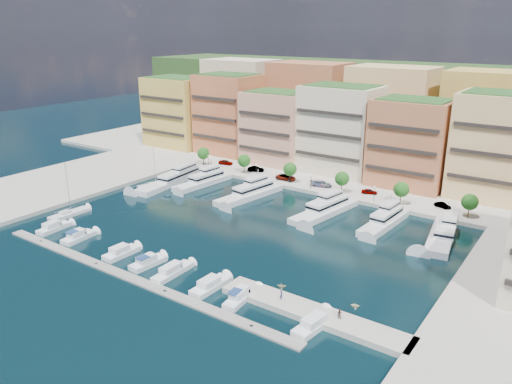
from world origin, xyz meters
TOP-DOWN VIEW (x-y plane):
  - ground at (0.00, 0.00)m, footprint 400.00×400.00m
  - north_quay at (0.00, 62.00)m, footprint 220.00×64.00m
  - west_quay at (-62.00, -8.00)m, footprint 34.00×76.00m
  - hillside at (0.00, 110.00)m, footprint 240.00×40.00m
  - south_pontoon at (-3.00, -30.00)m, footprint 72.00×2.20m
  - finger_pier at (30.00, -22.00)m, footprint 32.00×5.00m
  - apartment_0 at (-66.00, 49.99)m, footprint 22.00×16.50m
  - apartment_1 at (-44.00, 51.99)m, footprint 20.00×16.50m
  - apartment_2 at (-23.00, 49.99)m, footprint 20.00×15.50m
  - apartment_3 at (-2.00, 51.99)m, footprint 22.00×16.50m
  - apartment_4 at (20.00, 49.99)m, footprint 20.00×15.50m
  - apartment_5 at (42.00, 51.99)m, footprint 22.00×16.50m
  - backblock_0 at (-55.00, 74.00)m, footprint 26.00×18.00m
  - backblock_1 at (-25.00, 74.00)m, footprint 26.00×18.00m
  - backblock_2 at (5.00, 74.00)m, footprint 26.00×18.00m
  - backblock_3 at (35.00, 74.00)m, footprint 26.00×18.00m
  - tree_0 at (-40.00, 33.50)m, footprint 3.80×3.80m
  - tree_1 at (-24.00, 33.50)m, footprint 3.80×3.80m
  - tree_2 at (-8.00, 33.50)m, footprint 3.80×3.80m
  - tree_3 at (8.00, 33.50)m, footprint 3.80×3.80m
  - tree_4 at (24.00, 33.50)m, footprint 3.80×3.80m
  - tree_5 at (40.00, 33.50)m, footprint 3.80×3.80m
  - lamppost_0 at (-36.00, 31.20)m, footprint 0.30×0.30m
  - lamppost_1 at (-18.00, 31.20)m, footprint 0.30×0.30m
  - lamppost_2 at (0.00, 31.20)m, footprint 0.30×0.30m
  - lamppost_3 at (18.00, 31.20)m, footprint 0.30×0.30m
  - lamppost_4 at (36.00, 31.20)m, footprint 0.30×0.30m
  - yacht_0 at (-36.50, 16.67)m, footprint 7.37×27.25m
  - yacht_1 at (-28.19, 20.01)m, footprint 6.10×19.84m
  - yacht_2 at (-11.05, 19.02)m, footprint 7.63×22.22m
  - yacht_4 at (10.96, 19.04)m, footprint 8.20×22.14m
  - yacht_5 at (25.26, 20.36)m, footprint 5.31×19.09m
  - yacht_6 at (38.12, 19.95)m, footprint 7.71×20.26m
  - cruiser_0 at (-33.57, -24.58)m, footprint 3.19×7.78m
  - cruiser_1 at (-24.85, -24.60)m, footprint 3.55×7.60m
  - cruiser_3 at (-11.34, -24.58)m, footprint 3.01×7.48m
  - cruiser_4 at (-3.84, -24.60)m, footprint 3.26×7.53m
  - cruiser_5 at (2.54, -24.60)m, footprint 2.72×9.04m
  - cruiser_6 at (11.49, -24.59)m, footprint 2.98×8.16m
  - cruiser_7 at (17.97, -24.61)m, footprint 3.24×8.27m
  - cruiser_9 at (31.74, -24.59)m, footprint 3.70×8.75m
  - sailboat_2 at (-38.43, 10.70)m, footprint 5.85×10.08m
  - sailboat_0 at (-38.64, -17.06)m, footprint 3.09×9.97m
  - tender_1 at (21.32, -17.26)m, footprint 2.09×1.97m
  - tender_3 at (34.39, -15.87)m, footprint 1.89×1.76m
  - car_0 at (-34.33, 37.62)m, footprint 4.98×2.84m
  - car_1 at (-21.97, 36.63)m, footprint 5.14×3.53m
  - car_2 at (-9.83, 34.42)m, footprint 6.10×3.22m
  - car_3 at (1.25, 34.71)m, footprint 6.21×3.78m
  - car_4 at (14.68, 36.42)m, footprint 4.35×2.84m
  - car_5 at (33.45, 36.52)m, footprint 4.26×2.63m
  - person_0 at (24.20, -21.94)m, footprint 0.45×0.62m
  - person_1 at (34.32, -21.62)m, footprint 0.80×0.63m

SIDE VIEW (x-z plane):
  - ground at x=0.00m, z-range 0.00..0.00m
  - north_quay at x=0.00m, z-range -1.00..1.00m
  - west_quay at x=-62.00m, z-range -1.00..1.00m
  - hillside at x=0.00m, z-range -29.00..29.00m
  - south_pontoon at x=-3.00m, z-range -0.17..0.17m
  - finger_pier at x=30.00m, z-range -1.00..1.00m
  - sailboat_0 at x=-38.64m, z-range -6.29..6.91m
  - sailboat_2 at x=-38.43m, z-range -6.29..6.91m
  - tender_3 at x=34.39m, z-range 0.00..0.81m
  - tender_1 at x=21.32m, z-range 0.00..0.87m
  - cruiser_5 at x=2.54m, z-range -0.73..1.82m
  - cruiser_9 at x=31.74m, z-range -0.73..1.82m
  - cruiser_6 at x=11.49m, z-range -0.73..1.82m
  - cruiser_0 at x=-33.57m, z-range -0.73..1.82m
  - cruiser_3 at x=-11.34m, z-range -0.73..1.82m
  - cruiser_7 at x=17.97m, z-range -0.76..1.90m
  - cruiser_1 at x=-24.85m, z-range -0.76..1.90m
  - cruiser_4 at x=-3.84m, z-range -0.76..1.90m
  - yacht_4 at x=10.96m, z-range -2.56..4.74m
  - yacht_1 at x=-28.19m, z-range -2.56..4.74m
  - yacht_0 at x=-36.50m, z-range -2.44..4.86m
  - yacht_2 at x=-11.05m, z-range -2.44..4.86m
  - yacht_6 at x=38.12m, z-range -2.44..4.86m
  - yacht_5 at x=25.26m, z-range -2.44..4.86m
  - car_5 at x=33.45m, z-range 1.00..2.33m
  - car_4 at x=14.68m, z-range 1.00..2.38m
  - car_0 at x=-34.33m, z-range 1.00..2.60m
  - person_0 at x=24.20m, z-range 1.00..2.60m
  - car_1 at x=-21.97m, z-range 1.00..2.60m
  - person_1 at x=34.32m, z-range 1.00..2.63m
  - car_2 at x=-9.83m, z-range 1.00..2.64m
  - car_3 at x=1.25m, z-range 1.00..2.68m
  - lamppost_0 at x=-36.00m, z-range 1.73..5.93m
  - lamppost_1 at x=-18.00m, z-range 1.73..5.93m
  - lamppost_2 at x=0.00m, z-range 1.73..5.93m
  - lamppost_3 at x=18.00m, z-range 1.73..5.93m
  - lamppost_4 at x=36.00m, z-range 1.73..5.93m
  - tree_0 at x=-40.00m, z-range 1.92..7.57m
  - tree_1 at x=-24.00m, z-range 1.92..7.57m
  - tree_2 at x=-8.00m, z-range 1.92..7.57m
  - tree_3 at x=8.00m, z-range 1.92..7.57m
  - tree_4 at x=24.00m, z-range 1.92..7.57m
  - tree_5 at x=40.00m, z-range 1.92..7.57m
  - apartment_2 at x=-23.00m, z-range 0.91..23.71m
  - apartment_4 at x=20.00m, z-range 0.91..24.71m
  - apartment_0 at x=-66.00m, z-range 0.91..25.71m
  - apartment_3 at x=-2.00m, z-range 0.91..26.71m
  - apartment_5 at x=42.00m, z-range 0.91..27.71m
  - apartment_1 at x=-44.00m, z-range 0.91..27.71m
  - backblock_0 at x=-55.00m, z-range 1.00..31.00m
  - backblock_1 at x=-25.00m, z-range 1.00..31.00m
  - backblock_2 at x=5.00m, z-range 1.00..31.00m
  - backblock_3 at x=35.00m, z-range 1.00..31.00m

